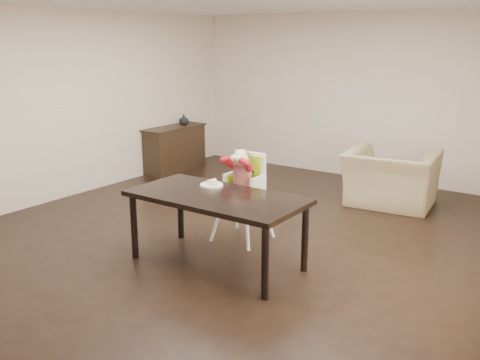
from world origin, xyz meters
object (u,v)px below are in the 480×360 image
(armchair, at_px, (392,169))
(dining_table, at_px, (217,202))
(high_chair, at_px, (244,176))
(sideboard, at_px, (175,149))

(armchair, bearing_deg, dining_table, 70.38)
(dining_table, bearing_deg, high_chair, 104.61)
(high_chair, bearing_deg, armchair, 66.95)
(dining_table, relative_size, high_chair, 1.68)
(high_chair, bearing_deg, dining_table, -75.63)
(armchair, bearing_deg, high_chair, 61.45)
(high_chair, distance_m, armchair, 2.45)
(high_chair, distance_m, sideboard, 3.59)
(sideboard, bearing_deg, dining_table, -42.43)
(armchair, height_order, sideboard, armchair)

